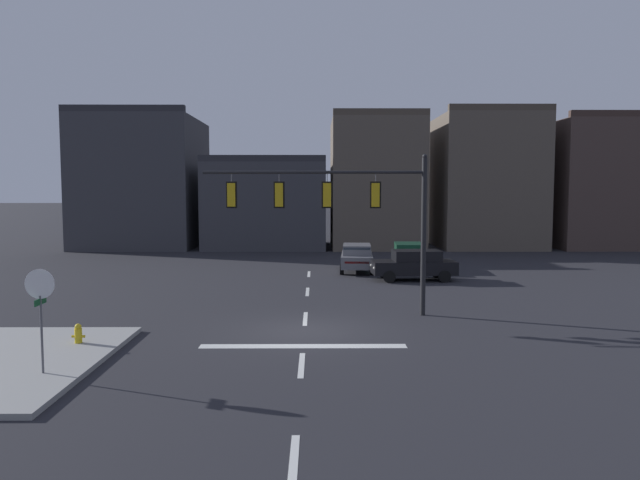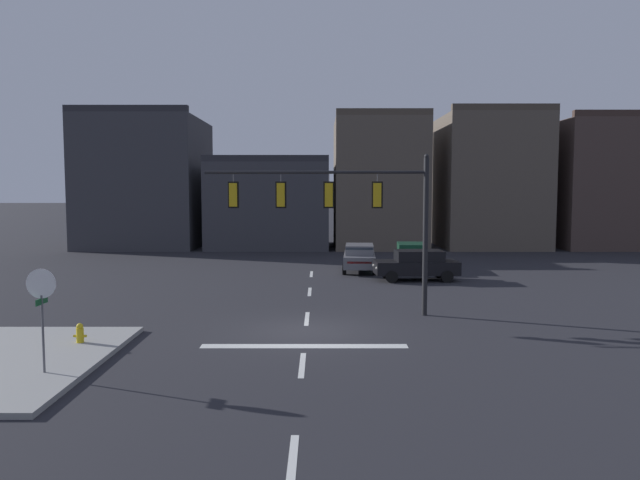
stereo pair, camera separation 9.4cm
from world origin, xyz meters
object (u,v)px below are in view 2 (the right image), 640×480
Objects in this scene: fire_hydrant at (78,337)px; car_lot_nearside at (358,257)px; car_lot_middle at (410,256)px; signal_mast_near_side at (343,204)px; stop_sign at (40,296)px; car_lot_farside at (415,264)px.

car_lot_nearside is at bearing 60.72° from fire_hydrant.
fire_hydrant is (-12.86, -17.92, -0.53)m from car_lot_middle.
car_lot_middle is at bearing 70.66° from signal_mast_near_side.
car_lot_nearside is 6.06× the size of fire_hydrant.
stop_sign is 22.43m from car_lot_nearside.
signal_mast_near_side is at bearing -115.62° from car_lot_farside.
signal_mast_near_side reaches higher than stop_sign.
signal_mast_near_side is at bearing -96.41° from car_lot_nearside.
car_lot_nearside is (9.41, 20.32, -1.29)m from stop_sign.
car_lot_farside is at bearing -94.56° from car_lot_middle.
car_lot_nearside and car_lot_middle have the same top height.
fire_hydrant is at bearing -132.36° from car_lot_farside.
fire_hydrant is (-12.53, -13.74, -0.53)m from car_lot_farside.
stop_sign is 0.62× the size of car_lot_middle.
car_lot_middle is at bearing 85.44° from car_lot_farside.
car_lot_middle is at bearing 54.33° from fire_hydrant.
car_lot_nearside is at bearing 65.15° from stop_sign.
signal_mast_near_side reaches higher than car_lot_nearside.
car_lot_nearside is 4.54m from car_lot_farside.
car_lot_nearside reaches higher than fire_hydrant.
car_lot_nearside is at bearing 128.67° from car_lot_farside.
car_lot_farside is (12.25, 16.78, -1.29)m from stop_sign.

